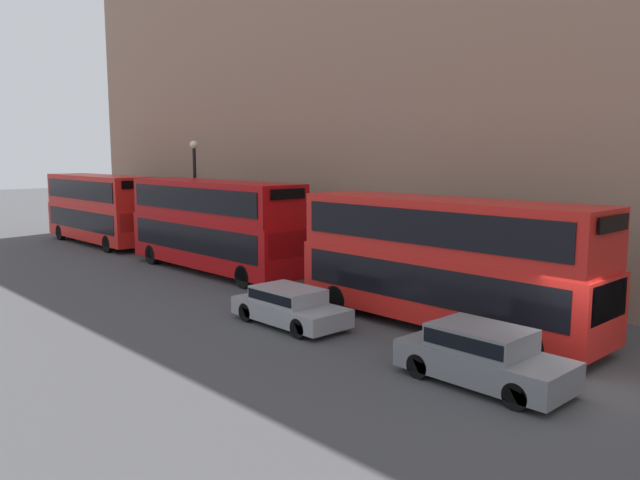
# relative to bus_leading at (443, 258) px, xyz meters

# --- Properties ---
(ground_plane) EXTENTS (200.00, 200.00, 0.00)m
(ground_plane) POSITION_rel_bus_leading_xyz_m (-1.60, -5.25, -2.33)
(ground_plane) COLOR #424244
(bus_leading) EXTENTS (2.59, 10.60, 4.21)m
(bus_leading) POSITION_rel_bus_leading_xyz_m (0.00, 0.00, 0.00)
(bus_leading) COLOR red
(bus_leading) RESTS_ON ground
(bus_second_in_queue) EXTENTS (2.59, 11.17, 4.37)m
(bus_second_in_queue) POSITION_rel_bus_leading_xyz_m (-0.00, 13.27, 0.08)
(bus_second_in_queue) COLOR #B20C0F
(bus_second_in_queue) RESTS_ON ground
(bus_third_in_queue) EXTENTS (2.59, 10.38, 4.31)m
(bus_third_in_queue) POSITION_rel_bus_leading_xyz_m (0.00, 26.07, 0.05)
(bus_third_in_queue) COLOR red
(bus_third_in_queue) RESTS_ON ground
(car_dark_sedan) EXTENTS (1.84, 4.24, 1.45)m
(car_dark_sedan) POSITION_rel_bus_leading_xyz_m (-3.40, -3.68, -1.56)
(car_dark_sedan) COLOR slate
(car_dark_sedan) RESTS_ON ground
(car_hatchback) EXTENTS (1.78, 4.22, 1.25)m
(car_hatchback) POSITION_rel_bus_leading_xyz_m (-3.40, 3.66, -1.66)
(car_hatchback) COLOR gray
(car_hatchback) RESTS_ON ground
(street_lamp) EXTENTS (0.44, 0.44, 6.34)m
(street_lamp) POSITION_rel_bus_leading_xyz_m (1.91, 17.91, 1.60)
(street_lamp) COLOR black
(street_lamp) RESTS_ON ground
(pedestrian) EXTENTS (0.36, 0.36, 1.81)m
(pedestrian) POSITION_rel_bus_leading_xyz_m (2.42, 18.05, -1.49)
(pedestrian) COLOR maroon
(pedestrian) RESTS_ON ground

